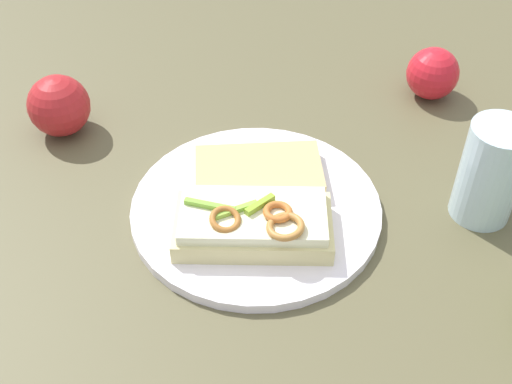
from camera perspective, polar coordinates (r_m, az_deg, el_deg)
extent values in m
plane|color=brown|center=(0.76, 0.00, -1.78)|extent=(2.00, 2.00, 0.00)
cylinder|color=white|center=(0.75, 0.00, -1.45)|extent=(0.28, 0.28, 0.01)
cube|color=beige|center=(0.71, -0.07, -3.02)|extent=(0.17, 0.10, 0.02)
cube|color=#EBEABF|center=(0.69, -0.07, -2.03)|extent=(0.16, 0.09, 0.01)
torus|color=#C0692C|center=(0.68, 1.88, -1.72)|extent=(0.03, 0.03, 0.01)
torus|color=#A9692D|center=(0.68, -2.66, -2.35)|extent=(0.04, 0.04, 0.02)
torus|color=#AF7637|center=(0.67, 2.54, -2.98)|extent=(0.04, 0.04, 0.01)
cube|color=#7CB43B|center=(0.69, -3.98, -1.17)|extent=(0.06, 0.02, 0.01)
cube|color=#8ABC3F|center=(0.69, -1.77, -1.55)|extent=(0.05, 0.03, 0.01)
cube|color=#89B32E|center=(0.69, 0.34, -1.09)|extent=(0.03, 0.03, 0.01)
cube|color=tan|center=(0.77, 0.06, 1.74)|extent=(0.16, 0.10, 0.02)
sphere|color=#AB1F22|center=(0.88, -16.54, 7.11)|extent=(0.10, 0.10, 0.08)
sphere|color=red|center=(0.94, 14.90, 9.80)|extent=(0.08, 0.08, 0.07)
cylinder|color=silver|center=(0.76, 19.47, 1.60)|extent=(0.07, 0.07, 0.12)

